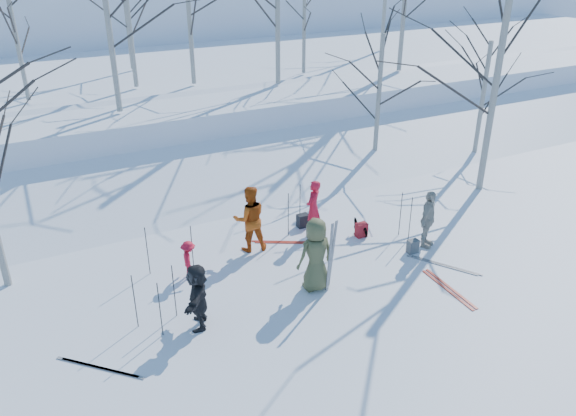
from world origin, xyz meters
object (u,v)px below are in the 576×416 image
skier_redor_behind (250,219)px  dog (361,228)px  skier_olive_center (316,255)px  skier_red_seated (189,259)px  backpack_grey (413,246)px  skier_red_north (313,208)px  skier_cream_east (428,219)px  backpack_dark (303,221)px  backpack_red (361,230)px  skier_grey_west (198,296)px

skier_redor_behind → dog: size_ratio=3.39×
skier_olive_center → dog: (2.53, 1.78, -0.71)m
skier_red_seated → dog: 5.11m
skier_redor_behind → skier_olive_center: bearing=115.7°
skier_olive_center → backpack_grey: size_ratio=4.95×
skier_olive_center → skier_red_north: bearing=-119.9°
skier_redor_behind → dog: (3.17, -0.70, -0.70)m
skier_olive_center → skier_cream_east: skier_olive_center is taller
skier_redor_behind → backpack_dark: skier_redor_behind is taller
skier_redor_behind → backpack_red: skier_redor_behind is taller
skier_grey_west → skier_red_north: bearing=144.2°
skier_cream_east → backpack_grey: skier_cream_east is taller
skier_red_seated → backpack_dark: skier_red_seated is taller
skier_olive_center → backpack_red: bearing=-147.4°
skier_cream_east → backpack_dark: size_ratio=4.15×
skier_redor_behind → backpack_dark: 2.12m
skier_cream_east → dog: size_ratio=3.00×
dog → backpack_grey: 1.66m
skier_redor_behind → backpack_red: 3.31m
skier_olive_center → backpack_dark: (1.29, 3.00, -0.74)m
skier_cream_east → skier_grey_west: (-6.79, -0.53, -0.06)m
dog → backpack_dark: bearing=-66.3°
skier_red_seated → skier_cream_east: (6.35, -1.48, 0.33)m
skier_grey_west → backpack_dark: 5.34m
skier_cream_east → backpack_grey: 0.85m
backpack_grey → skier_cream_east: bearing=13.5°
skier_olive_center → backpack_grey: bearing=-176.7°
skier_redor_behind → backpack_grey: (3.87, -2.20, -0.75)m
skier_grey_west → backpack_red: 5.83m
skier_red_seated → skier_cream_east: size_ratio=0.61×
backpack_dark → skier_red_seated: bearing=-164.1°
backpack_grey → backpack_dark: backpack_dark is taller
skier_olive_center → backpack_dark: bearing=-114.8°
skier_redor_behind → backpack_dark: bearing=-153.7°
skier_red_north → skier_red_seated: (-3.92, -0.60, -0.32)m
skier_red_north → skier_red_seated: size_ratio=1.64×
backpack_red → backpack_dark: (-1.21, 1.30, -0.01)m
backpack_dark → skier_grey_west: bearing=-144.1°
dog → skier_red_seated: bearing=-23.2°
skier_grey_west → backpack_dark: bearing=149.1°
skier_olive_center → backpack_red: skier_olive_center is taller
skier_olive_center → backpack_red: size_ratio=4.48×
skier_cream_east → skier_grey_west: 6.81m
skier_red_north → backpack_red: bearing=108.9°
skier_red_seated → backpack_grey: skier_red_seated is taller
skier_cream_east → backpack_dark: bearing=99.9°
skier_redor_behind → skier_red_seated: 2.07m
skier_grey_west → backpack_red: size_ratio=3.69×
skier_cream_east → skier_redor_behind: bearing=120.9°
skier_cream_east → backpack_red: bearing=101.0°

